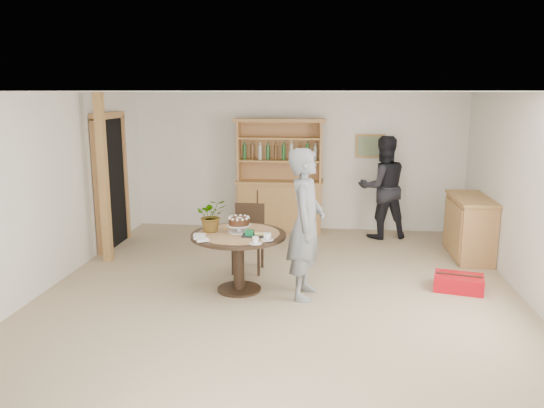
{
  "coord_description": "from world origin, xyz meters",
  "views": [
    {
      "loc": [
        0.58,
        -6.13,
        2.49
      ],
      "look_at": [
        -0.16,
        0.65,
        1.05
      ],
      "focal_mm": 35.0,
      "sensor_mm": 36.0,
      "label": 1
    }
  ],
  "objects_px": {
    "hutch": "(280,194)",
    "teen_boy": "(306,224)",
    "dining_chair": "(249,233)",
    "adult_person": "(383,187)",
    "red_suitcase": "(459,283)",
    "sideboard": "(470,227)",
    "dining_table": "(239,245)"
  },
  "relations": [
    {
      "from": "sideboard",
      "to": "dining_table",
      "type": "height_order",
      "value": "sideboard"
    },
    {
      "from": "dining_table",
      "to": "red_suitcase",
      "type": "xyz_separation_m",
      "value": [
        2.8,
        0.3,
        -0.5
      ]
    },
    {
      "from": "sideboard",
      "to": "dining_table",
      "type": "relative_size",
      "value": 1.05
    },
    {
      "from": "dining_table",
      "to": "red_suitcase",
      "type": "distance_m",
      "value": 2.86
    },
    {
      "from": "dining_table",
      "to": "teen_boy",
      "type": "relative_size",
      "value": 0.65
    },
    {
      "from": "hutch",
      "to": "teen_boy",
      "type": "xyz_separation_m",
      "value": [
        0.61,
        -3.13,
        0.23
      ]
    },
    {
      "from": "sideboard",
      "to": "hutch",
      "type": "bearing_deg",
      "value": 157.79
    },
    {
      "from": "dining_table",
      "to": "red_suitcase",
      "type": "relative_size",
      "value": 1.78
    },
    {
      "from": "sideboard",
      "to": "dining_chair",
      "type": "bearing_deg",
      "value": -163.76
    },
    {
      "from": "adult_person",
      "to": "red_suitcase",
      "type": "distance_m",
      "value": 2.71
    },
    {
      "from": "hutch",
      "to": "dining_chair",
      "type": "bearing_deg",
      "value": -96.12
    },
    {
      "from": "sideboard",
      "to": "red_suitcase",
      "type": "height_order",
      "value": "sideboard"
    },
    {
      "from": "dining_chair",
      "to": "red_suitcase",
      "type": "distance_m",
      "value": 2.88
    },
    {
      "from": "dining_chair",
      "to": "teen_boy",
      "type": "xyz_separation_m",
      "value": [
        0.85,
        -0.93,
        0.39
      ]
    },
    {
      "from": "sideboard",
      "to": "teen_boy",
      "type": "bearing_deg",
      "value": -142.18
    },
    {
      "from": "teen_boy",
      "to": "dining_table",
      "type": "bearing_deg",
      "value": 90.27
    },
    {
      "from": "dining_chair",
      "to": "adult_person",
      "type": "distance_m",
      "value": 2.85
    },
    {
      "from": "adult_person",
      "to": "dining_table",
      "type": "bearing_deg",
      "value": 38.47
    },
    {
      "from": "red_suitcase",
      "to": "hutch",
      "type": "bearing_deg",
      "value": 146.44
    },
    {
      "from": "hutch",
      "to": "adult_person",
      "type": "bearing_deg",
      "value": -7.61
    },
    {
      "from": "dining_table",
      "to": "teen_boy",
      "type": "distance_m",
      "value": 0.91
    },
    {
      "from": "hutch",
      "to": "sideboard",
      "type": "height_order",
      "value": "hutch"
    },
    {
      "from": "dining_chair",
      "to": "red_suitcase",
      "type": "relative_size",
      "value": 1.4
    },
    {
      "from": "sideboard",
      "to": "dining_table",
      "type": "xyz_separation_m",
      "value": [
        -3.28,
        -1.78,
        0.13
      ]
    },
    {
      "from": "teen_boy",
      "to": "red_suitcase",
      "type": "bearing_deg",
      "value": -71.35
    },
    {
      "from": "dining_table",
      "to": "dining_chair",
      "type": "xyz_separation_m",
      "value": [
        0.0,
        0.83,
        -0.07
      ]
    },
    {
      "from": "hutch",
      "to": "dining_table",
      "type": "bearing_deg",
      "value": -94.48
    },
    {
      "from": "sideboard",
      "to": "teen_boy",
      "type": "distance_m",
      "value": 3.11
    },
    {
      "from": "teen_boy",
      "to": "dining_chair",
      "type": "bearing_deg",
      "value": 49.37
    },
    {
      "from": "dining_chair",
      "to": "red_suitcase",
      "type": "xyz_separation_m",
      "value": [
        2.8,
        -0.53,
        -0.43
      ]
    },
    {
      "from": "hutch",
      "to": "sideboard",
      "type": "relative_size",
      "value": 1.62
    },
    {
      "from": "hutch",
      "to": "adult_person",
      "type": "relative_size",
      "value": 1.15
    }
  ]
}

